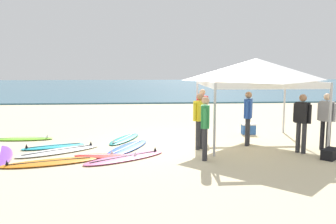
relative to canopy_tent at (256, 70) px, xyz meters
name	(u,v)px	position (x,y,z in m)	size (l,w,h in m)	color
ground_plane	(172,144)	(-2.70, -0.10, -2.39)	(80.00, 80.00, 0.00)	beige
sea	(152,87)	(-2.70, 29.93, -2.34)	(80.00, 36.00, 0.10)	#386B84
canopy_tent	(256,70)	(0.00, 0.00, 0.00)	(3.41, 3.41, 2.75)	#B7B7BC
surfboard_cyan	(53,146)	(-6.41, -0.30, -2.35)	(1.96, 1.16, 0.19)	#23B2CC
surfboard_red	(108,156)	(-4.60, -1.59, -2.35)	(1.94, 0.75, 0.19)	red
surfboard_lime	(22,139)	(-7.77, 0.96, -2.35)	(2.09, 0.58, 0.19)	#7AD12D
surfboard_orange	(49,162)	(-6.06, -2.12, -2.35)	(2.54, 1.36, 0.19)	orange
surfboard_teal	(124,139)	(-4.28, 0.72, -2.35)	(1.24, 2.08, 0.19)	#19847F
surfboard_blue	(128,148)	(-4.11, -0.59, -2.35)	(1.55, 2.40, 0.19)	blue
surfboard_white	(59,151)	(-6.10, -0.88, -2.35)	(2.45, 1.94, 0.19)	white
surfboard_pink	(125,158)	(-4.12, -1.78, -2.35)	(2.41, 1.91, 0.19)	pink
person_green	(205,124)	(-1.97, -2.01, -1.40)	(0.29, 0.54, 1.71)	#2D2D33
person_grey	(326,118)	(1.80, -1.17, -1.40)	(0.40, 0.45, 1.71)	black
person_yellow	(200,117)	(-1.92, -0.80, -1.40)	(0.46, 0.39, 1.71)	#2D2D33
person_blue	(248,115)	(-0.33, -0.38, -1.40)	(0.35, 0.51, 1.71)	#2D2D33
person_black	(302,119)	(0.94, -1.43, -1.40)	(0.39, 0.46, 1.71)	#2D2D33
person_red	(202,110)	(-1.58, 0.92, -1.40)	(0.38, 0.48, 1.71)	#383842
gear_bag_near_tent	(330,154)	(1.46, -2.14, -2.25)	(0.60, 0.32, 0.28)	black
cooler_box	(248,129)	(0.25, 1.47, -2.19)	(0.50, 0.36, 0.39)	#2D60B7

